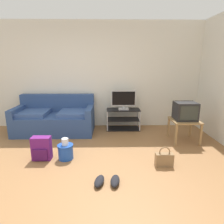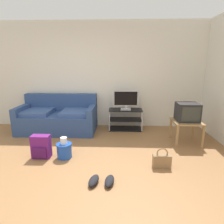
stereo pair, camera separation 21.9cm
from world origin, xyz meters
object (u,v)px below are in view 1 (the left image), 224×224
tv_stand (123,119)px  sneakers_pair (107,181)px  crt_tv (185,111)px  handbag (164,159)px  backpack (42,148)px  flat_tv (123,100)px  couch (55,119)px  cleaning_bucket (66,150)px  side_table (184,123)px

tv_stand → sneakers_pair: size_ratio=2.14×
tv_stand → crt_tv: 1.55m
handbag → backpack: bearing=172.9°
flat_tv → crt_tv: 1.49m
couch → cleaning_bucket: 1.55m
couch → sneakers_pair: (1.29, -2.20, -0.29)m
cleaning_bucket → sneakers_pair: cleaning_bucket is taller
couch → crt_tv: size_ratio=4.23×
couch → crt_tv: couch is taller
couch → side_table: (2.95, -0.66, 0.08)m
crt_tv → cleaning_bucket: crt_tv is taller
crt_tv → handbag: bearing=-123.8°
backpack → flat_tv: bearing=73.0°
flat_tv → tv_stand: bearing=90.0°
flat_tv → sneakers_pair: flat_tv is taller
side_table → crt_tv: (0.00, 0.02, 0.26)m
couch → side_table: size_ratio=3.27×
crt_tv → sneakers_pair: size_ratio=1.12×
side_table → sneakers_pair: side_table is taller
cleaning_bucket → sneakers_pair: bearing=-45.7°
crt_tv → sneakers_pair: 2.36m
side_table → sneakers_pair: (-1.66, -1.54, -0.37)m
flat_tv → side_table: (1.26, -0.80, -0.35)m
crt_tv → handbag: (-0.72, -1.07, -0.55)m
couch → backpack: size_ratio=4.46×
backpack → cleaning_bucket: bearing=28.9°
tv_stand → sneakers_pair: bearing=-99.5°
tv_stand → sneakers_pair: tv_stand is taller
tv_stand → crt_tv: (1.26, -0.81, 0.41)m
tv_stand → handbag: size_ratio=2.49×
couch → tv_stand: 1.70m
backpack → sneakers_pair: bearing=-5.8°
crt_tv → backpack: crt_tv is taller
flat_tv → crt_tv: bearing=-31.9°
couch → handbag: 2.83m
flat_tv → handbag: flat_tv is taller
cleaning_bucket → handbag: bearing=-9.3°
couch → handbag: (2.23, -1.72, -0.21)m
side_table → cleaning_bucket: side_table is taller
sneakers_pair → backpack: bearing=147.1°
handbag → sneakers_pair: handbag is taller
cleaning_bucket → sneakers_pair: size_ratio=0.98×
backpack → handbag: size_ratio=1.23×
flat_tv → crt_tv: (1.26, -0.79, -0.09)m
flat_tv → backpack: flat_tv is taller
side_table → crt_tv: bearing=90.0°
couch → handbag: couch is taller
flat_tv → cleaning_bucket: (-1.14, -1.59, -0.61)m
couch → sneakers_pair: 2.57m
sneakers_pair → couch: bearing=120.4°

